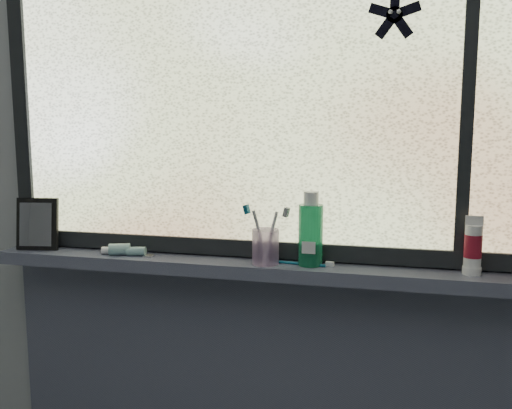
{
  "coord_description": "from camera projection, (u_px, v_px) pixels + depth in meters",
  "views": [
    {
      "loc": [
        0.42,
        -0.37,
        1.44
      ],
      "look_at": [
        0.07,
        1.05,
        1.22
      ],
      "focal_mm": 40.0,
      "sensor_mm": 36.0,
      "label": 1
    }
  ],
  "objects": [
    {
      "name": "cream_tube",
      "position": [
        473.0,
        243.0,
        1.55
      ],
      "size": [
        0.05,
        0.05,
        0.12
      ],
      "primitive_type": "cylinder",
      "rotation": [
        0.0,
        0.0,
        -0.04
      ],
      "color": "silver",
      "rests_on": "windowsill"
    },
    {
      "name": "toothbrush_cup",
      "position": [
        265.0,
        247.0,
        1.66
      ],
      "size": [
        0.1,
        0.1,
        0.1
      ],
      "primitive_type": "cylinder",
      "rotation": [
        0.0,
        0.0,
        -0.26
      ],
      "color": "#B793C3",
      "rests_on": "windowsill"
    },
    {
      "name": "wall_back",
      "position": [
        254.0,
        182.0,
        1.74
      ],
      "size": [
        3.0,
        0.01,
        2.5
      ],
      "primitive_type": "cube",
      "color": "#9EA3A8",
      "rests_on": "ground"
    },
    {
      "name": "starfish_sticker",
      "position": [
        394.0,
        15.0,
        1.54
      ],
      "size": [
        0.15,
        0.02,
        0.15
      ],
      "primitive_type": null,
      "color": "black",
      "rests_on": "window_pane"
    },
    {
      "name": "frame_mullion",
      "position": [
        468.0,
        85.0,
        1.53
      ],
      "size": [
        0.03,
        0.03,
        1.0
      ],
      "primitive_type": "cube",
      "color": "black",
      "rests_on": "wall_back"
    },
    {
      "name": "toothbrush_lying",
      "position": [
        300.0,
        263.0,
        1.66
      ],
      "size": [
        0.19,
        0.04,
        0.01
      ],
      "primitive_type": null,
      "rotation": [
        0.0,
        0.0,
        -0.12
      ],
      "color": "#0B4F6B",
      "rests_on": "windowsill"
    },
    {
      "name": "toothpaste_tube",
      "position": [
        126.0,
        250.0,
        1.77
      ],
      "size": [
        0.21,
        0.1,
        0.04
      ],
      "primitive_type": null,
      "rotation": [
        0.0,
        0.0,
        0.29
      ],
      "color": "silver",
      "rests_on": "windowsill"
    },
    {
      "name": "window_pane",
      "position": [
        253.0,
        88.0,
        1.68
      ],
      "size": [
        1.5,
        0.01,
        1.0
      ],
      "primitive_type": "cube",
      "color": "silver",
      "rests_on": "wall_back"
    },
    {
      "name": "windowsill",
      "position": [
        248.0,
        268.0,
        1.7
      ],
      "size": [
        1.62,
        0.14,
        0.04
      ],
      "primitive_type": "cube",
      "color": "#4C4F65",
      "rests_on": "wall_back"
    },
    {
      "name": "frame_left",
      "position": [
        22.0,
        91.0,
        1.85
      ],
      "size": [
        0.05,
        0.03,
        1.1
      ],
      "primitive_type": "cube",
      "color": "black",
      "rests_on": "wall_back"
    },
    {
      "name": "vanity_mirror",
      "position": [
        37.0,
        224.0,
        1.85
      ],
      "size": [
        0.14,
        0.09,
        0.17
      ],
      "primitive_type": "cube",
      "rotation": [
        0.0,
        0.0,
        0.16
      ],
      "color": "black",
      "rests_on": "windowsill"
    },
    {
      "name": "mouthwash_bottle",
      "position": [
        311.0,
        229.0,
        1.64
      ],
      "size": [
        0.09,
        0.09,
        0.18
      ],
      "primitive_type": "cylinder",
      "rotation": [
        0.0,
        0.0,
        0.35
      ],
      "color": "#1B8B55",
      "rests_on": "windowsill"
    },
    {
      "name": "frame_bottom",
      "position": [
        252.0,
        248.0,
        1.74
      ],
      "size": [
        1.6,
        0.03,
        0.05
      ],
      "primitive_type": "cube",
      "color": "black",
      "rests_on": "windowsill"
    }
  ]
}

